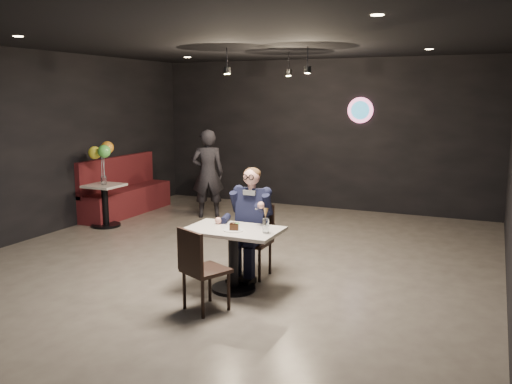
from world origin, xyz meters
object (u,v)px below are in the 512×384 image
at_px(main_table, 233,259).
at_px(sundae_glass, 266,226).
at_px(chair_far, 253,241).
at_px(seated_man, 253,221).
at_px(side_table, 105,206).
at_px(booth_bench, 126,186).
at_px(passerby, 208,174).
at_px(balloon_vase, 104,180).
at_px(chair_near, 206,269).

distance_m(main_table, sundae_glass, 0.62).
relative_size(chair_far, seated_man, 0.64).
bearing_deg(chair_far, side_table, 158.16).
bearing_deg(chair_far, booth_bench, 147.64).
distance_m(seated_man, side_table, 3.76).
bearing_deg(passerby, balloon_vase, 17.83).
height_order(chair_near, balloon_vase, chair_near).
height_order(side_table, balloon_vase, balloon_vase).
bearing_deg(booth_bench, balloon_vase, -73.30).
distance_m(chair_near, booth_bench, 5.22).
bearing_deg(balloon_vase, main_table, -29.20).
height_order(sundae_glass, balloon_vase, sundae_glass).
xyz_separation_m(chair_near, balloon_vase, (-3.48, 2.60, 0.36)).
bearing_deg(sundae_glass, booth_bench, 144.76).
relative_size(main_table, chair_near, 1.20).
xyz_separation_m(seated_man, side_table, (-3.48, 1.39, -0.36)).
height_order(chair_near, seated_man, seated_man).
distance_m(seated_man, balloon_vase, 3.75).
bearing_deg(passerby, sundae_glass, 98.12).
bearing_deg(chair_near, balloon_vase, 168.14).
height_order(seated_man, booth_bench, seated_man).
bearing_deg(booth_bench, side_table, -73.30).
bearing_deg(balloon_vase, sundae_glass, -26.77).
height_order(main_table, passerby, passerby).
bearing_deg(seated_man, balloon_vase, 158.16).
distance_m(sundae_glass, side_table, 4.40).
xyz_separation_m(chair_far, side_table, (-3.48, 1.39, -0.10)).
distance_m(sundae_glass, passerby, 4.27).
xyz_separation_m(chair_near, seated_man, (0.00, 1.21, 0.26)).
relative_size(chair_far, side_table, 1.27).
relative_size(sundae_glass, side_table, 0.23).
height_order(chair_far, booth_bench, booth_bench).
bearing_deg(main_table, passerby, 123.16).
bearing_deg(sundae_glass, passerby, 127.75).
relative_size(chair_near, passerby, 0.55).
bearing_deg(sundae_glass, balloon_vase, 153.23).
bearing_deg(passerby, main_table, 93.53).
bearing_deg(main_table, sundae_glass, -3.38).
distance_m(balloon_vase, passerby, 1.91).
height_order(main_table, booth_bench, booth_bench).
height_order(chair_far, balloon_vase, chair_far).
bearing_deg(balloon_vase, side_table, 0.00).
distance_m(chair_near, passerby, 4.58).
height_order(chair_near, passerby, passerby).
distance_m(chair_near, balloon_vase, 4.36).
height_order(main_table, chair_far, chair_far).
relative_size(side_table, balloon_vase, 4.84).
bearing_deg(chair_near, seated_man, 114.93).
distance_m(booth_bench, side_table, 1.06).
xyz_separation_m(booth_bench, passerby, (1.59, 0.41, 0.27)).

